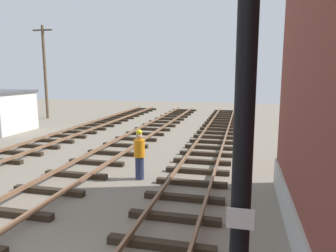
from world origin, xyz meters
The scene contains 4 objects.
signal_mast centered at (2.95, -0.75, 3.65)m, with size 0.36×0.40×5.87m.
control_hut centered at (-12.81, 14.43, 1.39)m, with size 3.00×3.80×2.76m.
utility_pole_far centered at (-13.83, 20.92, 4.15)m, with size 1.80×0.24×7.91m.
track_worker_foreground centered at (-0.72, 7.25, 0.93)m, with size 0.40×0.40×1.87m.
Camera 1 is at (2.95, -3.54, 3.87)m, focal length 33.95 mm.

